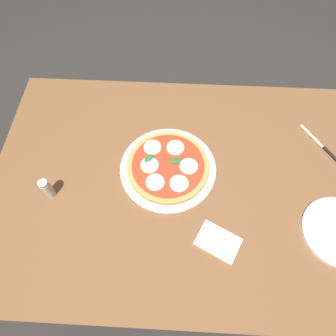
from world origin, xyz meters
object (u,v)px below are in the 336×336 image
(serving_tray, at_px, (168,169))
(pizza, at_px, (168,166))
(knife, at_px, (324,148))
(pepper_shaker, at_px, (47,189))
(napkin, at_px, (218,242))
(dining_table, at_px, (184,192))

(serving_tray, height_order, pizza, pizza)
(knife, relative_size, pepper_shaker, 1.91)
(serving_tray, height_order, pepper_shaker, pepper_shaker)
(knife, bearing_deg, serving_tray, -168.16)
(knife, height_order, pepper_shaker, pepper_shaker)
(pepper_shaker, bearing_deg, napkin, -13.62)
(napkin, relative_size, knife, 0.78)
(dining_table, relative_size, serving_tray, 4.00)
(dining_table, relative_size, napkin, 10.40)
(dining_table, xyz_separation_m, napkin, (0.11, -0.21, 0.10))
(pizza, relative_size, pepper_shaker, 3.30)
(serving_tray, bearing_deg, knife, 11.84)
(dining_table, distance_m, knife, 0.54)
(dining_table, height_order, napkin, napkin)
(dining_table, distance_m, napkin, 0.25)
(serving_tray, height_order, napkin, serving_tray)
(pepper_shaker, bearing_deg, serving_tray, 16.47)
(dining_table, relative_size, pepper_shaker, 15.58)
(napkin, relative_size, pepper_shaker, 1.50)
(napkin, xyz_separation_m, knife, (0.40, 0.37, -0.00))
(dining_table, xyz_separation_m, pepper_shaker, (-0.45, -0.07, 0.14))
(serving_tray, distance_m, pepper_shaker, 0.41)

